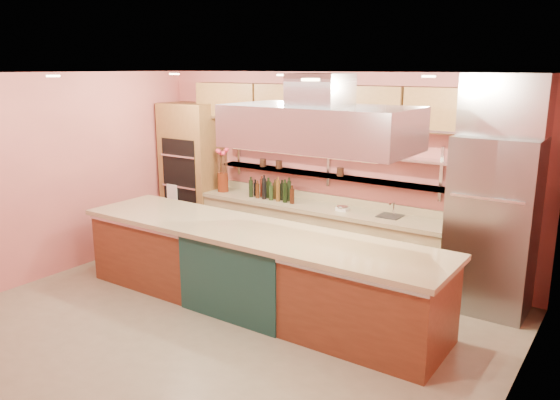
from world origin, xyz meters
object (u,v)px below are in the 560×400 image
Objects in this scene: flower_vase at (223,182)px; kitchen_scale at (342,208)px; green_canister at (298,142)px; refrigerator at (492,225)px; copper_kettle at (273,140)px; island at (253,268)px.

kitchen_scale is (2.14, 0.00, -0.11)m from flower_vase.
flower_vase is 1.47m from green_canister.
refrigerator reaches higher than copper_kettle.
green_canister reaches higher than flower_vase.
refrigerator is 2.97m from green_canister.
refrigerator reaches higher than green_canister.
refrigerator reaches higher than island.
kitchen_scale is 1.58m from copper_kettle.
kitchen_scale is at bearing -9.39° from copper_kettle.
green_canister is at bearing 177.61° from kitchen_scale.
refrigerator is 2.88m from island.
flower_vase is at bearing 138.69° from island.
flower_vase is 1.10m from copper_kettle.
island is (-2.37, -1.54, -0.56)m from refrigerator.
flower_vase reaches higher than island.
island is 1.67m from kitchen_scale.
island is 23.64× the size of copper_kettle.
copper_kettle is 1.17× the size of green_canister.
refrigerator is at bearing 33.27° from island.
copper_kettle is at bearing 15.17° from flower_vase.
copper_kettle is (-3.32, 0.23, 0.74)m from refrigerator.
green_canister is (-2.87, 0.23, 0.75)m from refrigerator.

